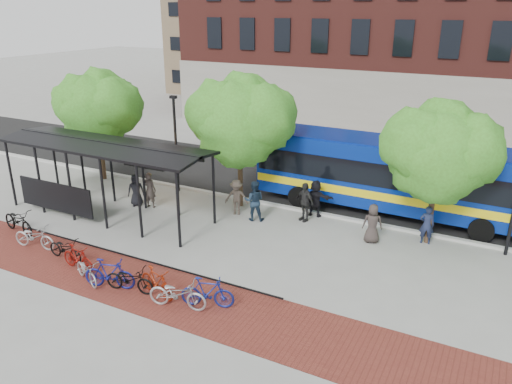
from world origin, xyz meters
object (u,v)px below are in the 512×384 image
at_px(pedestrian_3, 237,197).
at_px(bike_6, 87,271).
at_px(bike_5, 78,258).
at_px(pedestrian_0, 136,190).
at_px(tree_b, 242,117).
at_px(bike_9, 157,282).
at_px(bike_8, 130,279).
at_px(pedestrian_7, 427,225).
at_px(bus, 393,172).
at_px(bike_7, 109,274).
at_px(tree_a, 98,105).
at_px(pedestrian_4, 305,202).
at_px(pedestrian_2, 254,201).
at_px(pedestrian_1, 150,190).
at_px(pedestrian_5, 316,198).
at_px(bike_0, 18,221).
at_px(bike_2, 34,237).
at_px(bike_11, 207,292).
at_px(tree_c, 442,150).
at_px(bike_4, 65,249).
at_px(bike_10, 177,294).
at_px(bus_shelter, 103,153).
at_px(pedestrian_6, 372,224).
at_px(lamp_post_left, 176,141).

bearing_deg(pedestrian_3, bike_6, -122.43).
distance_m(bike_5, pedestrian_0, 6.53).
bearing_deg(tree_b, bike_9, -80.89).
xyz_separation_m(bike_8, pedestrian_7, (8.46, 8.65, 0.35)).
height_order(bus, bike_7, bus).
xyz_separation_m(tree_a, pedestrian_4, (12.43, -0.30, -3.31)).
relative_size(bike_6, pedestrian_2, 0.88).
relative_size(bike_5, pedestrian_0, 1.02).
relative_size(pedestrian_1, pedestrian_5, 1.02).
relative_size(bike_0, bike_2, 1.11).
distance_m(bike_7, bike_11, 3.73).
distance_m(tree_c, pedestrian_4, 6.40).
bearing_deg(pedestrian_0, bike_4, -112.21).
distance_m(bike_9, bike_11, 1.92).
bearing_deg(pedestrian_4, bike_10, -71.22).
height_order(bus_shelter, tree_b, tree_b).
height_order(tree_a, tree_c, tree_a).
relative_size(bike_2, pedestrian_6, 1.14).
bearing_deg(bike_2, bike_0, 60.89).
bearing_deg(bike_5, bike_8, -90.38).
bearing_deg(pedestrian_6, bike_6, 26.66).
relative_size(bike_2, bike_8, 1.05).
bearing_deg(bike_8, bike_7, 90.96).
relative_size(pedestrian_3, pedestrian_5, 0.98).
height_order(bike_6, pedestrian_0, pedestrian_0).
distance_m(lamp_post_left, pedestrian_2, 5.92).
relative_size(bike_2, pedestrian_0, 1.19).
bearing_deg(pedestrian_6, bike_7, 30.29).
height_order(bike_10, pedestrian_3, pedestrian_3).
bearing_deg(tree_c, bike_7, -136.36).
bearing_deg(pedestrian_5, bike_2, 42.93).
bearing_deg(bike_10, bike_11, -70.80).
distance_m(tree_b, pedestrian_3, 3.77).
bearing_deg(pedestrian_7, bus, -64.13).
bearing_deg(pedestrian_4, tree_c, 28.42).
relative_size(bus, bike_5, 7.89).
bearing_deg(bike_6, pedestrian_0, 48.79).
relative_size(bike_4, pedestrian_3, 1.02).
bearing_deg(bike_11, pedestrian_6, -44.43).
relative_size(bike_5, pedestrian_5, 0.94).
bearing_deg(pedestrian_7, tree_a, -12.88).
xyz_separation_m(bike_5, bike_11, (5.67, 0.14, 0.05)).
bearing_deg(pedestrian_1, tree_c, -176.17).
distance_m(bus_shelter, pedestrian_4, 9.57).
xyz_separation_m(bike_2, bike_8, (5.71, -0.81, -0.02)).
bearing_deg(pedestrian_6, tree_b, -26.44).
bearing_deg(bike_6, bike_11, -59.74).
bearing_deg(bike_9, lamp_post_left, 47.24).
bearing_deg(bike_2, bus, -57.00).
height_order(tree_a, pedestrian_7, tree_a).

